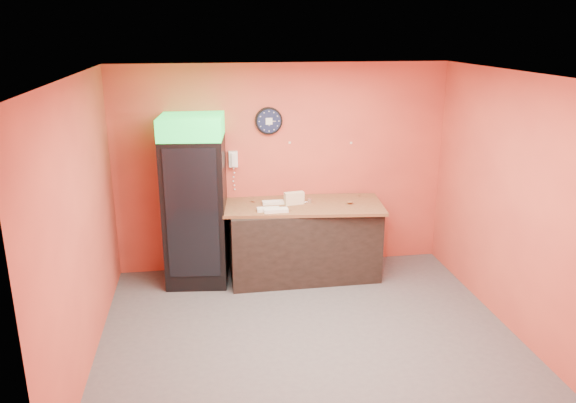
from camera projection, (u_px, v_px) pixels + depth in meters
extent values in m
plane|color=#47474C|center=(309.00, 335.00, 6.15)|extent=(4.50, 4.50, 0.00)
cube|color=#DA543D|center=(282.00, 168.00, 7.62)|extent=(4.50, 0.02, 2.80)
cube|color=#DA543D|center=(81.00, 226.00, 5.41)|extent=(0.02, 4.00, 2.80)
cube|color=#DA543D|center=(514.00, 205.00, 6.06)|extent=(0.02, 4.00, 2.80)
cube|color=white|center=(312.00, 75.00, 5.32)|extent=(4.50, 4.00, 0.02)
cube|color=black|center=(196.00, 211.00, 7.25)|extent=(0.84, 0.84, 1.92)
cube|color=green|center=(191.00, 126.00, 6.92)|extent=(0.84, 0.84, 0.27)
cube|color=black|center=(199.00, 214.00, 6.86)|extent=(0.64, 0.09, 1.65)
cube|color=black|center=(303.00, 241.00, 7.51)|extent=(1.96, 0.89, 0.98)
cylinder|color=black|center=(269.00, 121.00, 7.37)|extent=(0.36, 0.05, 0.36)
cylinder|color=#0F1433|center=(269.00, 121.00, 7.35)|extent=(0.31, 0.01, 0.31)
cube|color=white|center=(269.00, 121.00, 7.34)|extent=(0.09, 0.00, 0.09)
cube|color=white|center=(233.00, 159.00, 7.43)|extent=(0.12, 0.07, 0.21)
cube|color=white|center=(233.00, 160.00, 7.39)|extent=(0.05, 0.04, 0.17)
cube|color=brown|center=(304.00, 205.00, 7.36)|extent=(2.14, 1.12, 0.04)
cube|color=beige|center=(294.00, 202.00, 7.33)|extent=(0.27, 0.13, 0.05)
cube|color=beige|center=(294.00, 198.00, 7.32)|extent=(0.27, 0.13, 0.05)
cube|color=beige|center=(294.00, 194.00, 7.30)|extent=(0.27, 0.13, 0.05)
cube|color=white|center=(268.00, 209.00, 7.07)|extent=(0.29, 0.12, 0.04)
cube|color=white|center=(276.00, 210.00, 7.03)|extent=(0.30, 0.12, 0.04)
cube|color=white|center=(273.00, 202.00, 7.34)|extent=(0.28, 0.11, 0.04)
cylinder|color=silver|center=(309.00, 201.00, 7.39)|extent=(0.06, 0.06, 0.06)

